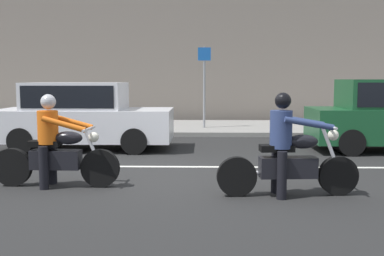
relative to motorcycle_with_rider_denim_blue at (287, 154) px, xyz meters
The scene contains 8 objects.
ground_plane 2.47m from the motorcycle_with_rider_denim_blue, 144.19° to the left, with size 80.00×80.00×0.00m, color #242424.
sidewalk_slab 9.61m from the motorcycle_with_rider_denim_blue, 101.62° to the left, with size 40.00×4.40×0.14m, color gray.
building_facade 13.66m from the motorcycle_with_rider_denim_blue, 98.58° to the left, with size 40.00×1.40×10.06m, color slate.
lane_marking_stripe 3.64m from the motorcycle_with_rider_denim_blue, 140.16° to the left, with size 18.00×0.14×0.01m, color silver.
motorcycle_with_rider_denim_blue is the anchor object (origin of this frame).
motorcycle_with_rider_orange_stripe 3.82m from the motorcycle_with_rider_denim_blue, behind, with size 2.15×0.70×1.56m.
parked_sedan_white 6.41m from the motorcycle_with_rider_denim_blue, 133.61° to the left, with size 4.45×1.82×1.72m.
street_sign_post 8.86m from the motorcycle_with_rider_denim_blue, 98.26° to the left, with size 0.44×0.08×2.77m.
Camera 1 is at (0.62, -8.37, 1.81)m, focal length 42.62 mm.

